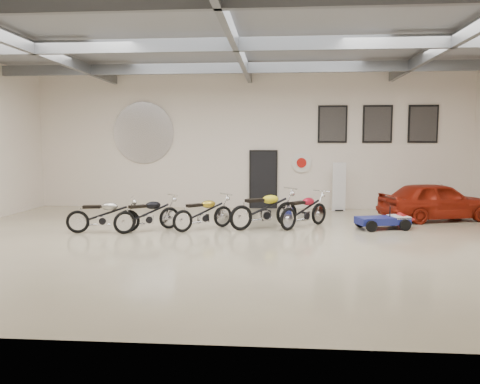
# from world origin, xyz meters

# --- Properties ---
(floor) EXTENTS (16.00, 12.00, 0.01)m
(floor) POSITION_xyz_m (0.00, 0.00, 0.00)
(floor) COLOR #C2B694
(floor) RESTS_ON ground
(ceiling) EXTENTS (16.00, 12.00, 0.01)m
(ceiling) POSITION_xyz_m (0.00, 0.00, 5.00)
(ceiling) COLOR slate
(ceiling) RESTS_ON back_wall
(back_wall) EXTENTS (16.00, 0.02, 5.00)m
(back_wall) POSITION_xyz_m (0.00, 6.00, 2.50)
(back_wall) COLOR white
(back_wall) RESTS_ON floor
(ceiling_beams) EXTENTS (15.80, 11.80, 0.32)m
(ceiling_beams) POSITION_xyz_m (0.00, 0.00, 4.75)
(ceiling_beams) COLOR #575A5E
(ceiling_beams) RESTS_ON ceiling
(door) EXTENTS (0.92, 0.08, 2.10)m
(door) POSITION_xyz_m (0.50, 5.95, 1.05)
(door) COLOR black
(door) RESTS_ON back_wall
(logo_plaque) EXTENTS (2.30, 0.06, 1.16)m
(logo_plaque) POSITION_xyz_m (-4.00, 5.95, 2.80)
(logo_plaque) COLOR silver
(logo_plaque) RESTS_ON back_wall
(poster_left) EXTENTS (1.05, 0.08, 1.35)m
(poster_left) POSITION_xyz_m (3.00, 5.96, 3.10)
(poster_left) COLOR black
(poster_left) RESTS_ON back_wall
(poster_mid) EXTENTS (1.05, 0.08, 1.35)m
(poster_mid) POSITION_xyz_m (4.60, 5.96, 3.10)
(poster_mid) COLOR black
(poster_mid) RESTS_ON back_wall
(poster_right) EXTENTS (1.05, 0.08, 1.35)m
(poster_right) POSITION_xyz_m (6.20, 5.96, 3.10)
(poster_right) COLOR black
(poster_right) RESTS_ON back_wall
(oil_sign) EXTENTS (0.72, 0.10, 0.72)m
(oil_sign) POSITION_xyz_m (1.90, 5.95, 1.70)
(oil_sign) COLOR white
(oil_sign) RESTS_ON back_wall
(banner_stand) EXTENTS (0.51, 0.28, 1.78)m
(banner_stand) POSITION_xyz_m (3.22, 5.50, 0.89)
(banner_stand) COLOR white
(banner_stand) RESTS_ON floor
(motorcycle_silver) EXTENTS (1.99, 0.94, 0.99)m
(motorcycle_silver) POSITION_xyz_m (-3.69, 0.81, 0.50)
(motorcycle_silver) COLOR silver
(motorcycle_silver) RESTS_ON floor
(motorcycle_black) EXTENTS (1.83, 1.68, 0.99)m
(motorcycle_black) POSITION_xyz_m (-2.55, 1.12, 0.49)
(motorcycle_black) COLOR silver
(motorcycle_black) RESTS_ON floor
(motorcycle_gold) EXTENTS (1.82, 1.69, 0.99)m
(motorcycle_gold) POSITION_xyz_m (-1.05, 1.48, 0.49)
(motorcycle_gold) COLOR silver
(motorcycle_gold) RESTS_ON floor
(motorcycle_yellow) EXTENTS (2.20, 1.78, 1.14)m
(motorcycle_yellow) POSITION_xyz_m (0.65, 1.83, 0.57)
(motorcycle_yellow) COLOR silver
(motorcycle_yellow) RESTS_ON floor
(motorcycle_red) EXTENTS (1.79, 1.88, 1.03)m
(motorcycle_red) POSITION_xyz_m (1.79, 2.04, 0.52)
(motorcycle_red) COLOR silver
(motorcycle_red) RESTS_ON floor
(go_kart) EXTENTS (1.93, 1.24, 0.65)m
(go_kart) POSITION_xyz_m (4.13, 1.99, 0.32)
(go_kart) COLOR navy
(go_kart) RESTS_ON floor
(vintage_car) EXTENTS (2.37, 3.82, 1.21)m
(vintage_car) POSITION_xyz_m (6.00, 3.68, 0.61)
(vintage_car) COLOR maroon
(vintage_car) RESTS_ON floor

